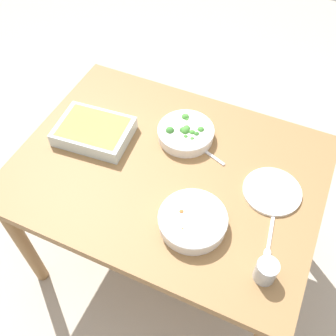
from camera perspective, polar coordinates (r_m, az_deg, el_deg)
name	(u,v)px	position (r m, az deg, el deg)	size (l,w,h in m)	color
ground_plane	(168,252)	(2.19, 0.00, -12.01)	(6.00, 6.00, 0.00)	#B2A899
dining_table	(168,181)	(1.63, 0.00, -1.95)	(1.20, 0.90, 0.74)	olive
stew_bowl	(193,221)	(1.39, 3.59, -7.60)	(0.24, 0.24, 0.06)	white
broccoli_bowl	(185,132)	(1.64, 2.45, 5.19)	(0.24, 0.24, 0.07)	white
baking_dish	(94,131)	(1.67, -10.66, 5.30)	(0.32, 0.25, 0.06)	silver
drink_cup	(266,272)	(1.33, 13.94, -14.32)	(0.07, 0.07, 0.08)	#B2BCC6
side_plate	(272,191)	(1.53, 14.80, -3.27)	(0.22, 0.22, 0.01)	white
spoon_by_stew	(198,215)	(1.43, 4.35, -6.85)	(0.04, 0.18, 0.01)	silver
spoon_by_broccoli	(203,149)	(1.62, 5.06, 2.70)	(0.17, 0.08, 0.01)	silver
spoon_spare	(269,243)	(1.42, 14.39, -10.41)	(0.04, 0.18, 0.01)	silver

